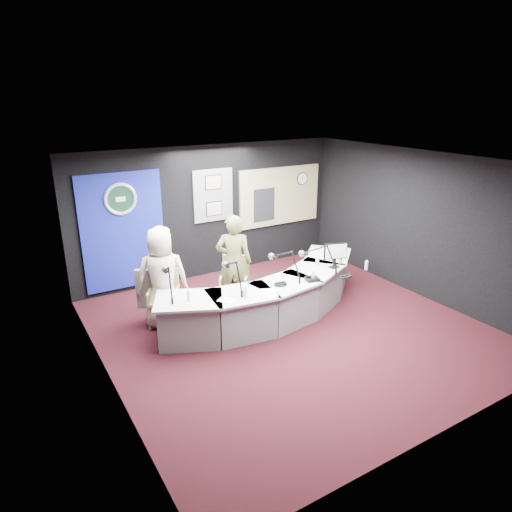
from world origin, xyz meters
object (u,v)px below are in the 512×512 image
armchair_right (234,286)px  person_man (162,277)px  broadcast_desk (271,297)px  armchair_left (164,297)px  person_woman (234,263)px

armchair_right → person_man: person_man is taller
broadcast_desk → armchair_right: (-0.37, 0.66, 0.06)m
person_man → armchair_left: bearing=-0.0°
person_woman → armchair_left: bearing=32.1°
armchair_right → broadcast_desk: bearing=-24.7°
armchair_right → person_man: 1.42m
armchair_left → armchair_right: 1.35m
broadcast_desk → person_woman: (-0.37, 0.66, 0.51)m
armchair_right → armchair_left: bearing=-144.8°
person_woman → person_man: bearing=32.1°
broadcast_desk → person_man: person_man is taller
person_man → person_woman: size_ratio=0.99×
broadcast_desk → person_man: size_ratio=2.57×
person_woman → armchair_right: bearing=-0.0°
broadcast_desk → armchair_left: armchair_left is taller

